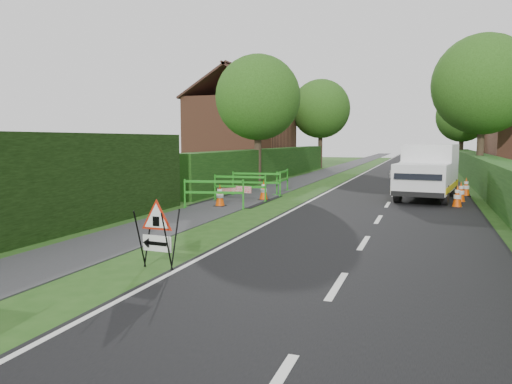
# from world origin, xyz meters

# --- Properties ---
(ground) EXTENTS (120.00, 120.00, 0.00)m
(ground) POSITION_xyz_m (0.00, 0.00, 0.00)
(ground) COLOR #204714
(ground) RESTS_ON ground
(road_surface) EXTENTS (6.00, 90.00, 0.02)m
(road_surface) POSITION_xyz_m (2.50, 35.00, 0.00)
(road_surface) COLOR black
(road_surface) RESTS_ON ground
(footpath) EXTENTS (2.00, 90.00, 0.02)m
(footpath) POSITION_xyz_m (-3.00, 35.00, 0.01)
(footpath) COLOR #2D2D30
(footpath) RESTS_ON ground
(hedge_west_far) EXTENTS (1.00, 24.00, 1.80)m
(hedge_west_far) POSITION_xyz_m (-5.00, 22.00, 0.00)
(hedge_west_far) COLOR #14380F
(hedge_west_far) RESTS_ON ground
(hedge_east) EXTENTS (1.20, 50.00, 1.50)m
(hedge_east) POSITION_xyz_m (6.50, 16.00, 0.00)
(hedge_east) COLOR #14380F
(hedge_east) RESTS_ON ground
(house_west) EXTENTS (7.50, 7.40, 7.88)m
(house_west) POSITION_xyz_m (-10.00, 30.00, 2.90)
(house_west) COLOR brown
(house_west) RESTS_ON ground
(tree_nw) EXTENTS (4.40, 4.40, 6.70)m
(tree_nw) POSITION_xyz_m (-4.60, 18.00, 4.48)
(tree_nw) COLOR #2D2116
(tree_nw) RESTS_ON ground
(tree_ne) EXTENTS (5.20, 5.20, 7.79)m
(tree_ne) POSITION_xyz_m (6.40, 22.00, 5.17)
(tree_ne) COLOR #2D2116
(tree_ne) RESTS_ON ground
(tree_fw) EXTENTS (4.80, 4.80, 7.24)m
(tree_fw) POSITION_xyz_m (-4.60, 34.00, 4.83)
(tree_fw) COLOR #2D2116
(tree_fw) RESTS_ON ground
(tree_fe) EXTENTS (4.20, 4.20, 6.33)m
(tree_fe) POSITION_xyz_m (6.40, 38.00, 4.22)
(tree_fe) COLOR #2D2116
(tree_fe) RESTS_ON ground
(triangle_sign) EXTENTS (0.78, 0.78, 1.07)m
(triangle_sign) POSITION_xyz_m (-0.77, 1.02, 0.74)
(triangle_sign) COLOR black
(triangle_sign) RESTS_ON ground
(works_van) EXTENTS (2.46, 4.91, 2.15)m
(works_van) POSITION_xyz_m (3.84, 13.80, 1.14)
(works_van) COLOR silver
(works_van) RESTS_ON ground
(traffic_cone_0) EXTENTS (0.38, 0.38, 0.79)m
(traffic_cone_0) POSITION_xyz_m (4.80, 11.60, 0.39)
(traffic_cone_0) COLOR black
(traffic_cone_0) RESTS_ON ground
(traffic_cone_1) EXTENTS (0.38, 0.38, 0.79)m
(traffic_cone_1) POSITION_xyz_m (5.01, 13.17, 0.39)
(traffic_cone_1) COLOR black
(traffic_cone_1) RESTS_ON ground
(traffic_cone_2) EXTENTS (0.38, 0.38, 0.79)m
(traffic_cone_2) POSITION_xyz_m (5.33, 15.44, 0.39)
(traffic_cone_2) COLOR black
(traffic_cone_2) RESTS_ON ground
(traffic_cone_3) EXTENTS (0.38, 0.38, 0.79)m
(traffic_cone_3) POSITION_xyz_m (-3.01, 9.21, 0.39)
(traffic_cone_3) COLOR black
(traffic_cone_3) RESTS_ON ground
(traffic_cone_4) EXTENTS (0.38, 0.38, 0.79)m
(traffic_cone_4) POSITION_xyz_m (-2.15, 11.47, 0.39)
(traffic_cone_4) COLOR black
(traffic_cone_4) RESTS_ON ground
(ped_barrier_0) EXTENTS (2.08, 0.83, 1.00)m
(ped_barrier_0) POSITION_xyz_m (-3.00, 8.67, 0.63)
(ped_barrier_0) COLOR #1D8317
(ped_barrier_0) RESTS_ON ground
(ped_barrier_1) EXTENTS (2.08, 0.49, 1.00)m
(ped_barrier_1) POSITION_xyz_m (-2.92, 10.94, 0.63)
(ped_barrier_1) COLOR #1D8317
(ped_barrier_1) RESTS_ON ground
(ped_barrier_2) EXTENTS (2.09, 0.62, 1.00)m
(ped_barrier_2) POSITION_xyz_m (-2.92, 12.86, 0.63)
(ped_barrier_2) COLOR #1D8317
(ped_barrier_2) RESTS_ON ground
(ped_barrier_3) EXTENTS (0.45, 2.07, 1.00)m
(ped_barrier_3) POSITION_xyz_m (-2.18, 14.23, 0.63)
(ped_barrier_3) COLOR #1D8317
(ped_barrier_3) RESTS_ON ground
(redwhite_plank) EXTENTS (1.49, 0.26, 0.25)m
(redwhite_plank) POSITION_xyz_m (-3.17, 10.94, 0.00)
(redwhite_plank) COLOR red
(redwhite_plank) RESTS_ON ground
(hatchback_car) EXTENTS (2.15, 3.67, 1.17)m
(hatchback_car) POSITION_xyz_m (2.68, 24.65, 0.59)
(hatchback_car) COLOR silver
(hatchback_car) RESTS_ON ground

